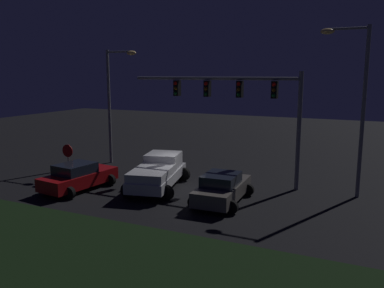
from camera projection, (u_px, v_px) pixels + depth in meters
The scene contains 9 objects.
ground_plane at pixel (177, 189), 22.26m from camera, with size 80.00×80.00×0.00m, color black.
grass_median at pixel (60, 255), 14.05m from camera, with size 23.17×6.92×0.10m, color black.
pickup_truck at pixel (159, 171), 22.30m from camera, with size 3.68×5.71×1.80m.
car_sedan at pixel (222, 188), 19.81m from camera, with size 2.61×4.47×1.51m.
car_sedan_far at pixel (78, 177), 22.01m from camera, with size 2.83×4.59×1.51m.
traffic_signal_gantry at pixel (240, 97), 22.63m from camera, with size 10.32×0.56×6.50m.
street_lamp_left at pixel (114, 93), 27.81m from camera, with size 2.44×0.44×8.00m.
street_lamp_right at pixel (355, 93), 20.03m from camera, with size 2.40×0.44×8.73m.
stop_sign at pixel (68, 156), 23.64m from camera, with size 0.76×0.08×2.23m.
Camera 1 is at (9.78, -19.14, 6.35)m, focal length 37.17 mm.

